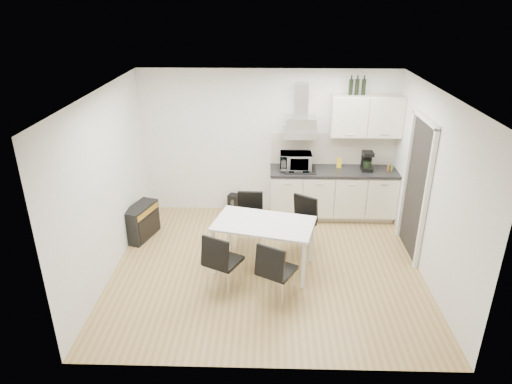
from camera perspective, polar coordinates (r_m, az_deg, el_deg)
ground at (r=6.90m, az=1.36°, el=-9.34°), size 4.50×4.50×0.00m
wall_back at (r=8.17m, az=1.55°, el=6.15°), size 4.50×0.10×2.60m
wall_front at (r=4.52m, az=1.34°, el=-9.38°), size 4.50×0.10×2.60m
wall_left at (r=6.68m, az=-18.20°, el=0.82°), size 0.10×4.00×2.60m
wall_right at (r=6.68m, az=21.17°, el=0.37°), size 0.10×4.00×2.60m
ceiling at (r=5.90m, az=1.61°, el=12.32°), size 4.50×4.50×0.00m
doorway at (r=7.24m, az=19.26°, el=0.29°), size 0.08×1.04×2.10m
kitchenette at (r=8.16m, az=9.84°, el=2.28°), size 2.22×0.64×2.52m
dining_table at (r=6.56m, az=0.99°, el=-4.47°), size 1.55×1.11×0.75m
chair_far_left at (r=7.22m, az=-0.82°, el=-3.70°), size 0.46×0.51×0.88m
chair_far_right at (r=7.12m, az=5.38°, el=-4.22°), size 0.64×0.66×0.88m
chair_near_left at (r=6.22m, az=-4.07°, el=-8.66°), size 0.62×0.64×0.88m
chair_near_right at (r=6.02m, az=2.65°, el=-9.83°), size 0.63×0.65×0.88m
guitar_amp at (r=7.78m, az=-14.15°, el=-3.60°), size 0.48×0.74×0.57m
floor_speaker at (r=8.51m, az=-2.76°, el=-1.33°), size 0.24×0.23×0.33m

